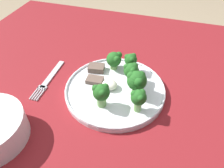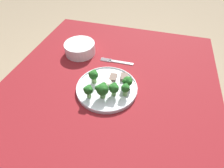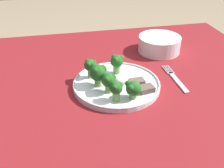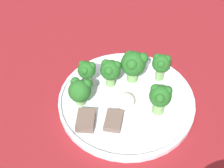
# 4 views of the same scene
# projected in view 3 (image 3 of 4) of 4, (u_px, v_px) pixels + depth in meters

# --- Properties ---
(table) EXTENTS (1.07, 0.95, 0.70)m
(table) POSITION_uv_depth(u_px,v_px,m) (125.00, 111.00, 0.85)
(table) COLOR maroon
(table) RESTS_ON ground_plane
(dinner_plate) EXTENTS (0.26, 0.26, 0.02)m
(dinner_plate) POSITION_uv_depth(u_px,v_px,m) (117.00, 85.00, 0.79)
(dinner_plate) COLOR white
(dinner_plate) RESTS_ON table
(fork) EXTENTS (0.02, 0.17, 0.00)m
(fork) POSITION_uv_depth(u_px,v_px,m) (175.00, 79.00, 0.83)
(fork) COLOR #B2B2B7
(fork) RESTS_ON table
(cream_bowl) EXTENTS (0.16, 0.16, 0.06)m
(cream_bowl) POSITION_uv_depth(u_px,v_px,m) (159.00, 44.00, 1.00)
(cream_bowl) COLOR white
(cream_bowl) RESTS_ON table
(broccoli_floret_near_rim_left) EXTENTS (0.04, 0.04, 0.05)m
(broccoli_floret_near_rim_left) POSITION_uv_depth(u_px,v_px,m) (132.00, 89.00, 0.71)
(broccoli_floret_near_rim_left) COLOR #709E56
(broccoli_floret_near_rim_left) RESTS_ON dinner_plate
(broccoli_floret_center_left) EXTENTS (0.05, 0.05, 0.07)m
(broccoli_floret_center_left) POSITION_uv_depth(u_px,v_px,m) (98.00, 72.00, 0.76)
(broccoli_floret_center_left) COLOR #709E56
(broccoli_floret_center_left) RESTS_ON dinner_plate
(broccoli_floret_back_left) EXTENTS (0.04, 0.04, 0.06)m
(broccoli_floret_back_left) POSITION_uv_depth(u_px,v_px,m) (117.00, 62.00, 0.82)
(broccoli_floret_back_left) COLOR #709E56
(broccoli_floret_back_left) RESTS_ON dinner_plate
(broccoli_floret_front_left) EXTENTS (0.04, 0.04, 0.06)m
(broccoli_floret_front_left) POSITION_uv_depth(u_px,v_px,m) (116.00, 89.00, 0.70)
(broccoli_floret_front_left) COLOR #709E56
(broccoli_floret_front_left) RESTS_ON dinner_plate
(broccoli_floret_center_back) EXTENTS (0.04, 0.04, 0.06)m
(broccoli_floret_center_back) POSITION_uv_depth(u_px,v_px,m) (109.00, 81.00, 0.73)
(broccoli_floret_center_back) COLOR #709E56
(broccoli_floret_center_back) RESTS_ON dinner_plate
(broccoli_floret_mid_cluster) EXTENTS (0.04, 0.04, 0.06)m
(broccoli_floret_mid_cluster) POSITION_uv_depth(u_px,v_px,m) (90.00, 66.00, 0.80)
(broccoli_floret_mid_cluster) COLOR #709E56
(broccoli_floret_mid_cluster) RESTS_ON dinner_plate
(meat_slice_front_slice) EXTENTS (0.05, 0.03, 0.01)m
(meat_slice_front_slice) POSITION_uv_depth(u_px,v_px,m) (137.00, 81.00, 0.79)
(meat_slice_front_slice) COLOR brown
(meat_slice_front_slice) RESTS_ON dinner_plate
(meat_slice_middle_slice) EXTENTS (0.05, 0.04, 0.02)m
(meat_slice_middle_slice) POSITION_uv_depth(u_px,v_px,m) (146.00, 89.00, 0.75)
(meat_slice_middle_slice) COLOR brown
(meat_slice_middle_slice) RESTS_ON dinner_plate
(sauce_dollop) EXTENTS (0.04, 0.04, 0.02)m
(sauce_dollop) POSITION_uv_depth(u_px,v_px,m) (122.00, 80.00, 0.78)
(sauce_dollop) COLOR silver
(sauce_dollop) RESTS_ON dinner_plate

